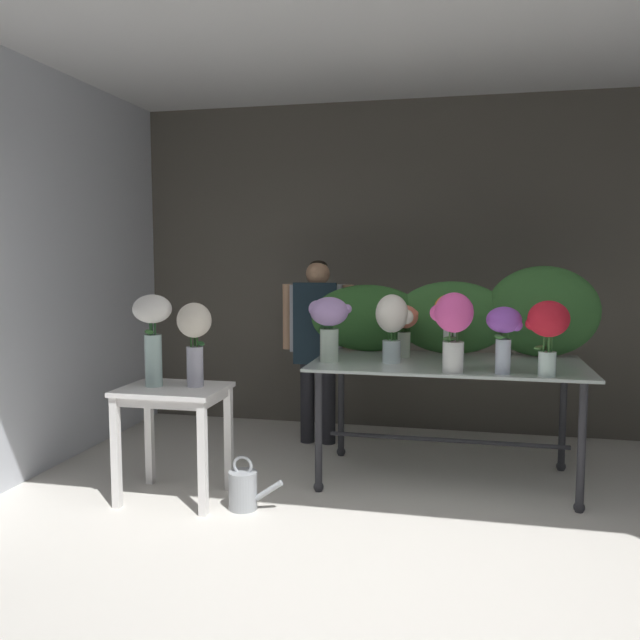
{
  "coord_description": "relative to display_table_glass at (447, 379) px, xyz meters",
  "views": [
    {
      "loc": [
        0.44,
        -2.75,
        1.6
      ],
      "look_at": [
        -0.5,
        1.46,
        1.17
      ],
      "focal_mm": 36.78,
      "sensor_mm": 36.0,
      "label": 1
    }
  ],
  "objects": [
    {
      "name": "display_table_glass",
      "position": [
        0.0,
        0.0,
        0.0
      ],
      "size": [
        1.87,
        1.01,
        0.86
      ],
      "color": "#B5C3BD",
      "rests_on": "ground"
    },
    {
      "name": "vase_lilac_stock",
      "position": [
        -0.81,
        -0.17,
        0.41
      ],
      "size": [
        0.29,
        0.27,
        0.45
      ],
      "color": "silver",
      "rests_on": "display_table_glass"
    },
    {
      "name": "ceiling_slab",
      "position": [
        -0.33,
        -0.22,
        2.3
      ],
      "size": [
        5.39,
        3.4,
        0.12
      ],
      "primitive_type": "cube",
      "color": "silver",
      "rests_on": "wall_back"
    },
    {
      "name": "ground_plane",
      "position": [
        -0.33,
        -0.22,
        -0.73
      ],
      "size": [
        7.23,
        7.23,
        0.0
      ],
      "primitive_type": "plane",
      "color": "silver"
    },
    {
      "name": "florist",
      "position": [
        -1.09,
        0.71,
        0.22
      ],
      "size": [
        0.61,
        0.24,
        1.55
      ],
      "color": "#232328",
      "rests_on": "ground"
    },
    {
      "name": "vase_ivory_roses",
      "position": [
        -0.38,
        -0.12,
        0.41
      ],
      "size": [
        0.26,
        0.23,
        0.47
      ],
      "color": "silver",
      "rests_on": "display_table_glass"
    },
    {
      "name": "vase_fuchsia_tulips",
      "position": [
        0.04,
        -0.41,
        0.44
      ],
      "size": [
        0.27,
        0.24,
        0.51
      ],
      "color": "silver",
      "rests_on": "display_table_glass"
    },
    {
      "name": "vase_crimson_peonies",
      "position": [
        0.61,
        -0.42,
        0.43
      ],
      "size": [
        0.26,
        0.25,
        0.47
      ],
      "color": "silver",
      "rests_on": "display_table_glass"
    },
    {
      "name": "wall_left",
      "position": [
        -2.96,
        -0.22,
        0.76
      ],
      "size": [
        0.12,
        3.4,
        2.97
      ],
      "primitive_type": "cube",
      "color": "silver",
      "rests_on": "ground"
    },
    {
      "name": "wall_back",
      "position": [
        -0.33,
        1.43,
        0.76
      ],
      "size": [
        5.27,
        0.12,
        2.97
      ],
      "primitive_type": "cube",
      "color": "#5B564C",
      "rests_on": "ground"
    },
    {
      "name": "vase_cream_lisianthus_tall",
      "position": [
        -1.59,
        -0.69,
        0.36
      ],
      "size": [
        0.22,
        0.22,
        0.55
      ],
      "color": "silver",
      "rests_on": "side_table_white"
    },
    {
      "name": "vase_white_roses_tall",
      "position": [
        -1.86,
        -0.74,
        0.41
      ],
      "size": [
        0.25,
        0.25,
        0.6
      ],
      "color": "silver",
      "rests_on": "side_table_white"
    },
    {
      "name": "foliage_backdrop",
      "position": [
        0.11,
        0.39,
        0.42
      ],
      "size": [
        2.14,
        0.28,
        0.67
      ],
      "color": "#2D6028",
      "rests_on": "display_table_glass"
    },
    {
      "name": "side_table_white",
      "position": [
        -1.73,
        -0.74,
        -0.1
      ],
      "size": [
        0.66,
        0.53,
        0.74
      ],
      "color": "white",
      "rests_on": "ground"
    },
    {
      "name": "vase_coral_snapdragons",
      "position": [
        -0.32,
        0.14,
        0.37
      ],
      "size": [
        0.21,
        0.2,
        0.38
      ],
      "color": "silver",
      "rests_on": "display_table_glass"
    },
    {
      "name": "watering_can",
      "position": [
        -1.22,
        -0.81,
        -0.6
      ],
      "size": [
        0.35,
        0.18,
        0.34
      ],
      "color": "#999EA3",
      "rests_on": "ground"
    },
    {
      "name": "vase_violet_anemones",
      "position": [
        0.35,
        -0.39,
        0.4
      ],
      "size": [
        0.22,
        0.22,
        0.42
      ],
      "color": "silver",
      "rests_on": "display_table_glass"
    },
    {
      "name": "vase_sunset_ranunculus",
      "position": [
        0.02,
        -0.01,
        0.44
      ],
      "size": [
        0.23,
        0.23,
        0.48
      ],
      "color": "silver",
      "rests_on": "display_table_glass"
    }
  ]
}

